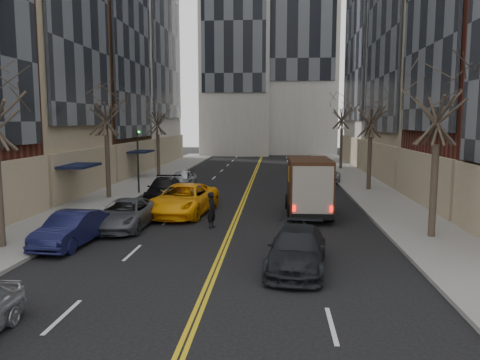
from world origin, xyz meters
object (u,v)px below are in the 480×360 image
(ups_truck, at_px, (309,187))
(observer_sedan, at_px, (297,249))
(pedestrian, at_px, (212,210))
(taxi, at_px, (183,200))

(ups_truck, relative_size, observer_sedan, 1.16)
(observer_sedan, height_order, pedestrian, pedestrian)
(ups_truck, height_order, taxi, ups_truck)
(observer_sedan, distance_m, pedestrian, 7.07)
(ups_truck, bearing_deg, observer_sedan, -96.66)
(pedestrian, bearing_deg, taxi, 46.99)
(pedestrian, bearing_deg, ups_truck, -41.27)
(observer_sedan, height_order, taxi, taxi)
(pedestrian, bearing_deg, observer_sedan, -133.71)
(taxi, xyz_separation_m, pedestrian, (2.00, -3.07, 0.04))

